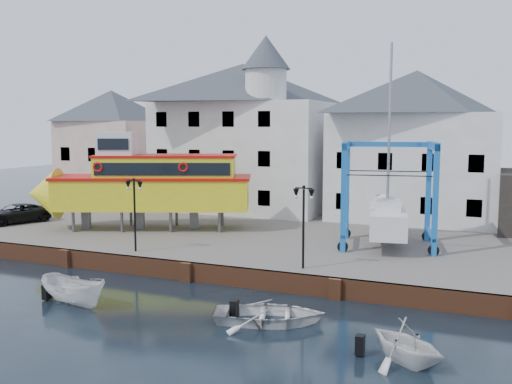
% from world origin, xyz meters
% --- Properties ---
extents(ground, '(140.00, 140.00, 0.00)m').
position_xyz_m(ground, '(0.00, 0.00, 0.00)').
color(ground, black).
rests_on(ground, ground).
extents(hardstanding, '(44.00, 22.00, 1.00)m').
position_xyz_m(hardstanding, '(0.00, 11.00, 0.50)').
color(hardstanding, '#5F5A56').
rests_on(hardstanding, ground).
extents(quay_wall, '(44.00, 0.47, 1.00)m').
position_xyz_m(quay_wall, '(-0.00, 0.10, 0.50)').
color(quay_wall, brown).
rests_on(quay_wall, ground).
extents(building_pink, '(8.00, 7.00, 10.30)m').
position_xyz_m(building_pink, '(-18.00, 18.00, 6.15)').
color(building_pink, '#BF978F').
rests_on(building_pink, hardstanding).
extents(building_white_main, '(14.00, 8.30, 14.00)m').
position_xyz_m(building_white_main, '(-4.87, 18.39, 7.34)').
color(building_white_main, silver).
rests_on(building_white_main, hardstanding).
extents(building_white_right, '(12.00, 8.00, 11.20)m').
position_xyz_m(building_white_right, '(9.00, 19.00, 6.60)').
color(building_white_right, silver).
rests_on(building_white_right, hardstanding).
extents(lamp_post_left, '(1.12, 0.32, 4.20)m').
position_xyz_m(lamp_post_left, '(-4.00, 1.20, 4.17)').
color(lamp_post_left, black).
rests_on(lamp_post_left, hardstanding).
extents(lamp_post_right, '(1.12, 0.32, 4.20)m').
position_xyz_m(lamp_post_right, '(6.00, 1.20, 4.17)').
color(lamp_post_right, black).
rests_on(lamp_post_right, hardstanding).
extents(tour_boat, '(15.55, 9.12, 6.67)m').
position_xyz_m(tour_boat, '(-7.83, 7.35, 4.14)').
color(tour_boat, '#59595E').
rests_on(tour_boat, hardstanding).
extents(travel_lift, '(6.28, 8.11, 11.89)m').
position_xyz_m(travel_lift, '(8.80, 8.79, 2.99)').
color(travel_lift, '#1266A9').
rests_on(travel_lift, hardstanding).
extents(van, '(4.04, 5.46, 1.38)m').
position_xyz_m(van, '(-17.65, 5.76, 1.69)').
color(van, black).
rests_on(van, hardstanding).
extents(motorboat_a, '(4.11, 2.17, 1.51)m').
position_xyz_m(motorboat_a, '(-2.79, -5.42, 0.00)').
color(motorboat_a, silver).
rests_on(motorboat_a, ground).
extents(motorboat_b, '(5.43, 4.60, 0.96)m').
position_xyz_m(motorboat_b, '(6.32, -4.21, 0.00)').
color(motorboat_b, silver).
rests_on(motorboat_b, ground).
extents(motorboat_c, '(4.15, 4.05, 1.67)m').
position_xyz_m(motorboat_c, '(12.13, -6.13, 0.00)').
color(motorboat_c, silver).
rests_on(motorboat_c, ground).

